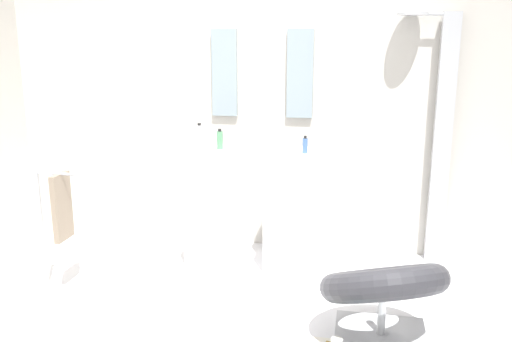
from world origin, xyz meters
TOP-DOWN VIEW (x-y plane):
  - ground_plane at (0.00, 0.00)m, footprint 4.80×3.60m
  - rear_partition at (0.00, 1.65)m, footprint 4.80×0.10m
  - pedestal_sink_left at (-0.33, 1.14)m, footprint 0.42×0.42m
  - pedestal_sink_right at (0.33, 1.14)m, footprint 0.42×0.42m
  - vanity_mirror_left at (-0.33, 1.58)m, footprint 0.22×0.03m
  - vanity_mirror_right at (0.33, 1.58)m, footprint 0.22×0.03m
  - shower_column at (1.50, 1.53)m, footprint 0.49×0.24m
  - lounge_chair at (1.03, 0.09)m, footprint 1.04×1.04m
  - towel_rack at (-1.29, 0.40)m, footprint 0.37×0.22m
  - soap_bottle_white at (-0.45, 1.19)m, footprint 0.05×0.05m
  - soap_bottle_blue at (0.44, 1.05)m, footprint 0.04×0.04m
  - soap_bottle_green at (-0.25, 1.08)m, footprint 0.05×0.05m

SIDE VIEW (x-z plane):
  - ground_plane at x=0.00m, z-range -0.04..0.00m
  - lounge_chair at x=1.03m, z-range 0.03..0.67m
  - pedestal_sink_left at x=-0.33m, z-range -0.04..1.05m
  - pedestal_sink_right at x=0.33m, z-range -0.04..1.05m
  - towel_rack at x=-1.29m, z-range 0.15..1.10m
  - soap_bottle_blue at x=0.44m, z-range 0.98..1.11m
  - soap_bottle_green at x=-0.25m, z-range 0.98..1.14m
  - soap_bottle_white at x=-0.45m, z-range 0.98..1.17m
  - shower_column at x=1.50m, z-range 0.05..2.10m
  - rear_partition at x=0.00m, z-range 0.00..2.60m
  - vanity_mirror_left at x=-0.33m, z-range 1.19..1.93m
  - vanity_mirror_right at x=0.33m, z-range 1.19..1.93m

